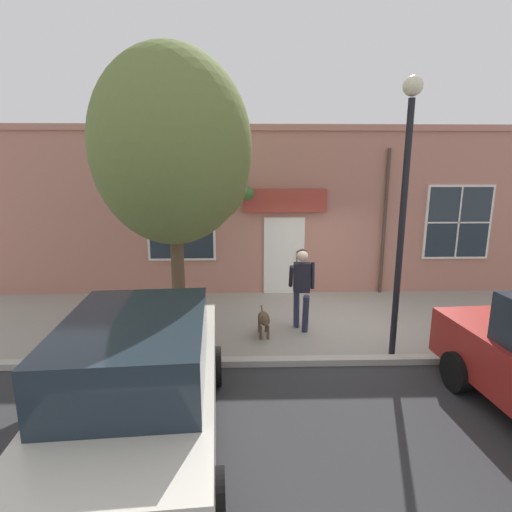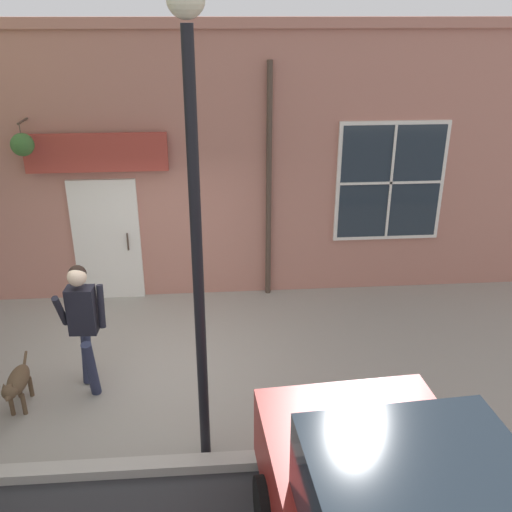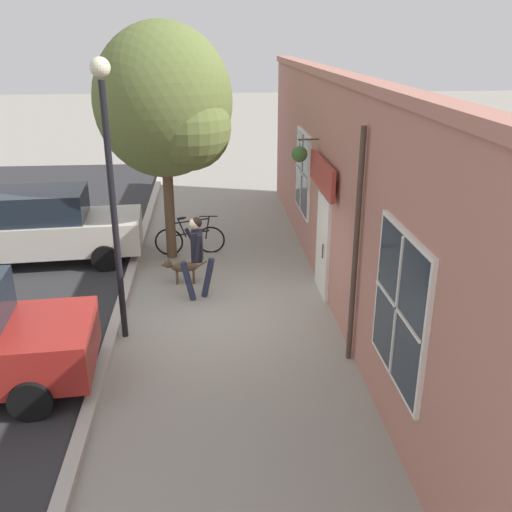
{
  "view_description": "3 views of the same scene",
  "coord_description": "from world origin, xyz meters",
  "px_view_note": "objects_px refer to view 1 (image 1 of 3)",
  "views": [
    {
      "loc": [
        8.45,
        -1.78,
        3.4
      ],
      "look_at": [
        -1.07,
        -1.52,
        1.29
      ],
      "focal_mm": 28.0,
      "sensor_mm": 36.0,
      "label": 1
    },
    {
      "loc": [
        6.81,
        1.07,
        4.59
      ],
      "look_at": [
        -0.97,
        1.68,
        1.2
      ],
      "focal_mm": 40.0,
      "sensor_mm": 36.0,
      "label": 2
    },
    {
      "loc": [
        0.16,
        10.23,
        5.15
      ],
      "look_at": [
        -0.61,
        1.09,
        1.56
      ],
      "focal_mm": 40.0,
      "sensor_mm": 36.0,
      "label": 3
    }
  ],
  "objects_px": {
    "street_tree_by_curb": "(178,154)",
    "leaning_bicycle": "(175,318)",
    "dog_on_leash": "(264,320)",
    "parked_car_nearest_curb": "(141,382)",
    "pedestrian_walking": "(302,282)",
    "street_lamp": "(405,183)"
  },
  "relations": [
    {
      "from": "dog_on_leash",
      "to": "parked_car_nearest_curb",
      "type": "height_order",
      "value": "parked_car_nearest_curb"
    },
    {
      "from": "leaning_bicycle",
      "to": "street_lamp",
      "type": "bearing_deg",
      "value": 75.08
    },
    {
      "from": "pedestrian_walking",
      "to": "street_lamp",
      "type": "height_order",
      "value": "street_lamp"
    },
    {
      "from": "dog_on_leash",
      "to": "street_lamp",
      "type": "xyz_separation_m",
      "value": [
        0.97,
        2.3,
        2.78
      ]
    },
    {
      "from": "pedestrian_walking",
      "to": "street_tree_by_curb",
      "type": "distance_m",
      "value": 3.54
    },
    {
      "from": "dog_on_leash",
      "to": "parked_car_nearest_curb",
      "type": "bearing_deg",
      "value": -26.64
    },
    {
      "from": "street_tree_by_curb",
      "to": "leaning_bicycle",
      "type": "relative_size",
      "value": 3.13
    },
    {
      "from": "leaning_bicycle",
      "to": "street_lamp",
      "type": "xyz_separation_m",
      "value": [
        1.1,
        4.12,
        2.78
      ]
    },
    {
      "from": "dog_on_leash",
      "to": "street_lamp",
      "type": "relative_size",
      "value": 0.21
    },
    {
      "from": "parked_car_nearest_curb",
      "to": "street_lamp",
      "type": "xyz_separation_m",
      "value": [
        -2.29,
        3.94,
        2.28
      ]
    },
    {
      "from": "pedestrian_walking",
      "to": "dog_on_leash",
      "type": "relative_size",
      "value": 1.75
    },
    {
      "from": "pedestrian_walking",
      "to": "parked_car_nearest_curb",
      "type": "distance_m",
      "value": 4.37
    },
    {
      "from": "pedestrian_walking",
      "to": "dog_on_leash",
      "type": "height_order",
      "value": "pedestrian_walking"
    },
    {
      "from": "dog_on_leash",
      "to": "street_tree_by_curb",
      "type": "relative_size",
      "value": 0.18
    },
    {
      "from": "dog_on_leash",
      "to": "leaning_bicycle",
      "type": "bearing_deg",
      "value": -94.19
    },
    {
      "from": "parked_car_nearest_curb",
      "to": "street_lamp",
      "type": "bearing_deg",
      "value": 120.22
    },
    {
      "from": "leaning_bicycle",
      "to": "dog_on_leash",
      "type": "bearing_deg",
      "value": 85.81
    },
    {
      "from": "leaning_bicycle",
      "to": "street_lamp",
      "type": "relative_size",
      "value": 0.36
    },
    {
      "from": "leaning_bicycle",
      "to": "parked_car_nearest_curb",
      "type": "relative_size",
      "value": 0.39
    },
    {
      "from": "parked_car_nearest_curb",
      "to": "pedestrian_walking",
      "type": "bearing_deg",
      "value": 145.98
    },
    {
      "from": "street_tree_by_curb",
      "to": "leaning_bicycle",
      "type": "bearing_deg",
      "value": -144.79
    },
    {
      "from": "dog_on_leash",
      "to": "street_tree_by_curb",
      "type": "xyz_separation_m",
      "value": [
        0.22,
        -1.57,
        3.26
      ]
    }
  ]
}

